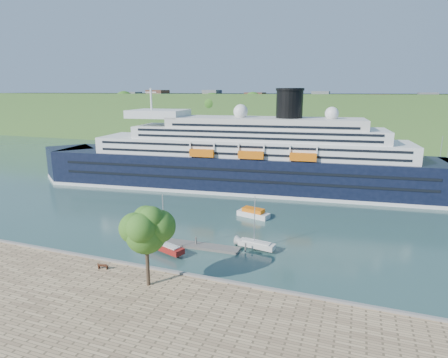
% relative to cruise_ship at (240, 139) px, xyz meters
% --- Properties ---
extents(ground, '(400.00, 400.00, 0.00)m').
position_rel_cruise_ship_xyz_m(ground, '(0.82, -50.61, -13.12)').
color(ground, '#2A4A48').
rests_on(ground, ground).
extents(far_hillside, '(400.00, 50.00, 24.00)m').
position_rel_cruise_ship_xyz_m(far_hillside, '(0.82, 94.39, -1.12)').
color(far_hillside, '#325421').
rests_on(far_hillside, ground).
extents(quay_coping, '(220.00, 0.50, 0.30)m').
position_rel_cruise_ship_xyz_m(quay_coping, '(0.82, -50.81, -11.97)').
color(quay_coping, slate).
rests_on(quay_coping, promenade).
extents(cruise_ship, '(118.05, 30.05, 26.25)m').
position_rel_cruise_ship_xyz_m(cruise_ship, '(0.00, 0.00, 0.00)').
color(cruise_ship, black).
rests_on(cruise_ship, ground).
extents(park_bench, '(1.57, 0.85, 0.96)m').
position_rel_cruise_ship_xyz_m(park_bench, '(-3.48, -53.14, -11.64)').
color(park_bench, '#4F2716').
rests_on(park_bench, promenade).
extents(promenade_tree, '(7.01, 7.01, 11.61)m').
position_rel_cruise_ship_xyz_m(promenade_tree, '(4.89, -54.85, -6.32)').
color(promenade_tree, '#2A5817').
rests_on(promenade_tree, promenade).
extents(floating_pontoon, '(19.34, 3.13, 0.43)m').
position_rel_cruise_ship_xyz_m(floating_pontoon, '(2.62, -39.61, -12.91)').
color(floating_pontoon, slate).
rests_on(floating_pontoon, ground).
extents(sailboat_red, '(7.42, 4.29, 9.26)m').
position_rel_cruise_ship_xyz_m(sailboat_red, '(1.37, -43.50, -8.49)').
color(sailboat_red, maroon).
rests_on(sailboat_red, ground).
extents(sailboat_white_far, '(6.96, 2.90, 8.72)m').
position_rel_cruise_ship_xyz_m(sailboat_white_far, '(14.64, -37.25, -8.76)').
color(sailboat_white_far, silver).
rests_on(sailboat_white_far, ground).
extents(tender_launch, '(7.16, 3.94, 1.88)m').
position_rel_cruise_ship_xyz_m(tender_launch, '(9.72, -21.58, -12.18)').
color(tender_launch, orange).
rests_on(tender_launch, ground).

